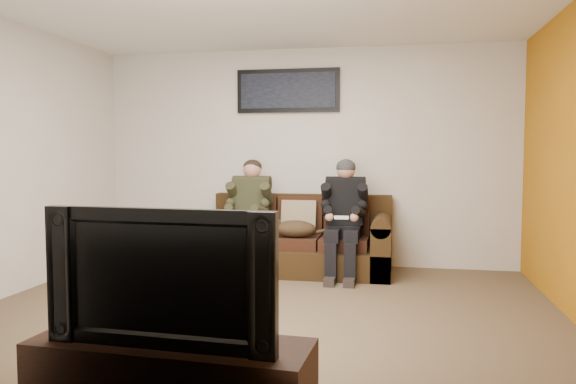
% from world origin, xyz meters
% --- Properties ---
extents(floor, '(5.00, 5.00, 0.00)m').
position_xyz_m(floor, '(0.00, 0.00, 0.00)').
color(floor, brown).
rests_on(floor, ground).
extents(wall_back, '(5.00, 0.00, 5.00)m').
position_xyz_m(wall_back, '(0.00, 2.25, 1.30)').
color(wall_back, beige).
rests_on(wall_back, ground).
extents(wall_front, '(5.00, 0.00, 5.00)m').
position_xyz_m(wall_front, '(0.00, -2.25, 1.30)').
color(wall_front, beige).
rests_on(wall_front, ground).
extents(sofa, '(2.10, 0.91, 0.86)m').
position_xyz_m(sofa, '(-0.01, 1.83, 0.33)').
color(sofa, '#30200E').
rests_on(sofa, ground).
extents(throw_pillow, '(0.40, 0.19, 0.40)m').
position_xyz_m(throw_pillow, '(-0.01, 1.86, 0.61)').
color(throw_pillow, '#917F5F').
rests_on(throw_pillow, sofa).
extents(throw_blanket, '(0.43, 0.21, 0.08)m').
position_xyz_m(throw_blanket, '(-0.65, 2.09, 0.86)').
color(throw_blanket, '#BCB78A').
rests_on(throw_blanket, sofa).
extents(person_left, '(0.51, 0.87, 1.28)m').
position_xyz_m(person_left, '(-0.55, 1.65, 0.71)').
color(person_left, '#867754').
rests_on(person_left, sofa).
extents(person_right, '(0.51, 0.86, 1.28)m').
position_xyz_m(person_right, '(0.53, 1.65, 0.72)').
color(person_right, black).
rests_on(person_right, sofa).
extents(cat, '(0.66, 0.26, 0.24)m').
position_xyz_m(cat, '(-0.02, 1.57, 0.52)').
color(cat, '#4B351D').
rests_on(cat, sofa).
extents(framed_poster, '(1.25, 0.05, 0.52)m').
position_xyz_m(framed_poster, '(-0.21, 2.22, 2.10)').
color(framed_poster, black).
rests_on(framed_poster, wall_back).
extents(television, '(1.16, 0.21, 0.66)m').
position_xyz_m(television, '(0.01, -1.95, 0.77)').
color(television, black).
rests_on(television, tv_stand).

